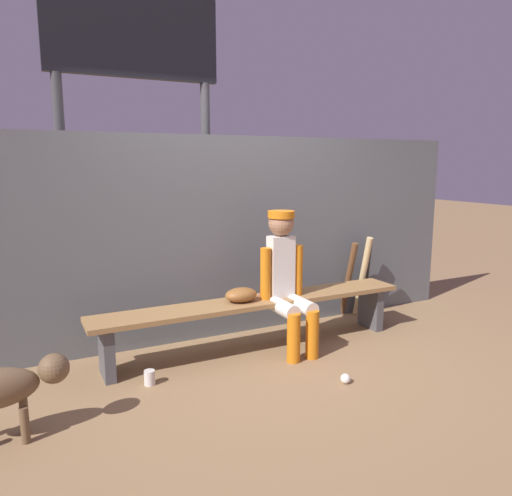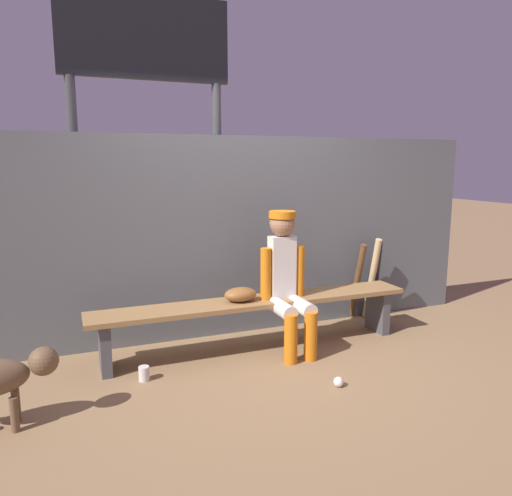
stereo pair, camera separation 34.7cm
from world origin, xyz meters
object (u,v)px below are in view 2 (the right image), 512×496
Objects in this scene: bat_aluminum_black at (375,280)px; scoreboard at (153,81)px; cup_on_bench at (266,290)px; baseball_glove at (240,294)px; bat_wood_natural at (372,279)px; cup_on_ground at (144,374)px; dugout_bench at (256,310)px; player_seated at (287,277)px; baseball at (339,382)px; bat_wood_dark at (357,281)px.

bat_aluminum_black is 0.23× the size of scoreboard.
bat_aluminum_black is 7.29× the size of cup_on_bench.
baseball_glove is at bearing -73.92° from scoreboard.
bat_aluminum_black is 1.40m from cup_on_bench.
bat_wood_natural is 2.50m from cup_on_ground.
scoreboard is at bearing 106.08° from baseball_glove.
dugout_bench is 2.34× the size of player_seated.
bat_wood_natural is at bearing 47.34° from baseball.
cup_on_bench is at bearing 16.07° from baseball_glove.
scoreboard is (-1.96, 1.13, 1.99)m from bat_wood_natural.
dugout_bench is 0.20m from cup_on_bench.
bat_aluminum_black is 10.84× the size of baseball.
bat_aluminum_black reaches higher than cup_on_bench.
player_seated is at bearing -158.94° from bat_aluminum_black.
player_seated is 2.49m from scoreboard.
bat_wood_natural is at bearing -30.09° from scoreboard.
cup_on_bench is at bearing 16.97° from cup_on_ground.
dugout_bench is at bearing 0.00° from baseball_glove.
player_seated is 1.50× the size of bat_aluminum_black.
bat_wood_natural is 7.98× the size of cup_on_bench.
baseball is 0.02× the size of scoreboard.
bat_aluminum_black is 2.60m from cup_on_ground.
player_seated is 0.34× the size of scoreboard.
scoreboard is (-0.42, 1.44, 1.92)m from baseball_glove.
cup_on_ground is (-1.30, 0.63, 0.02)m from baseball.
baseball_glove is 1.68m from bat_aluminum_black.
cup_on_bench is (-1.28, -0.23, 0.07)m from bat_wood_natural.
bat_wood_dark is 0.23× the size of scoreboard.
bat_aluminum_black is (1.25, 0.48, -0.25)m from player_seated.
bat_wood_natural is 11.86× the size of baseball.
bat_wood_dark is 11.01× the size of baseball.
cup_on_bench reaches higher than dugout_bench.
bat_wood_dark is at bearing 144.88° from bat_wood_natural.
dugout_bench is at bearing -68.88° from scoreboard.
dugout_bench is 3.51× the size of bat_aluminum_black.
bat_aluminum_black is (0.09, 0.07, -0.03)m from bat_wood_natural.
baseball is 3.45m from scoreboard.
cup_on_ground is at bearing -165.06° from dugout_bench.
player_seated is (0.24, -0.11, 0.29)m from dugout_bench.
baseball_glove is at bearing 180.00° from dugout_bench.
bat_aluminum_black is at bearing 46.57° from baseball.
bat_wood_dark is at bearing 17.05° from dugout_bench.
baseball_glove is (-0.38, 0.11, -0.14)m from player_seated.
baseball_glove is at bearing -163.93° from cup_on_bench.
player_seated reaches higher than dugout_bench.
dugout_bench reaches higher than cup_on_ground.
bat_wood_dark is at bearing 15.44° from baseball_glove.
cup_on_ground reaches higher than baseball.
dugout_bench is at bearing 156.10° from player_seated.
cup_on_bench is at bearing -164.70° from bat_wood_dark.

